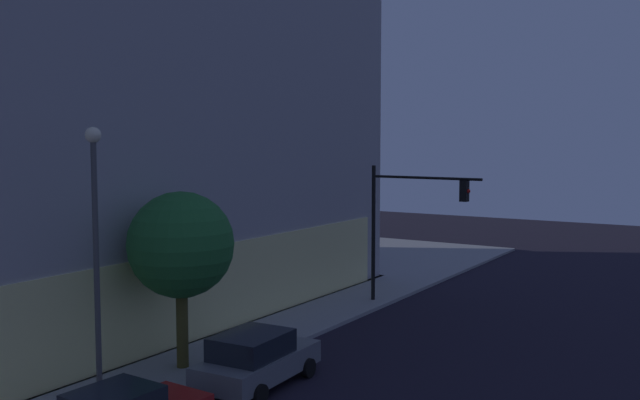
{
  "coord_description": "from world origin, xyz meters",
  "views": [
    {
      "loc": [
        -7.9,
        -8.96,
        7.42
      ],
      "look_at": [
        9.82,
        2.15,
        5.71
      ],
      "focal_mm": 39.65,
      "sensor_mm": 36.0,
      "label": 1
    }
  ],
  "objects_px": {
    "traffic_light_far_corner": "(406,212)",
    "street_lamp_sidewalk": "(96,231)",
    "car_grey": "(256,359)",
    "sidewalk_tree": "(181,245)"
  },
  "relations": [
    {
      "from": "traffic_light_far_corner",
      "to": "street_lamp_sidewalk",
      "type": "xyz_separation_m",
      "value": [
        -15.54,
        2.05,
        0.66
      ]
    },
    {
      "from": "street_lamp_sidewalk",
      "to": "car_grey",
      "type": "bearing_deg",
      "value": -34.52
    },
    {
      "from": "traffic_light_far_corner",
      "to": "street_lamp_sidewalk",
      "type": "distance_m",
      "value": 15.69
    },
    {
      "from": "traffic_light_far_corner",
      "to": "sidewalk_tree",
      "type": "distance_m",
      "value": 12.15
    },
    {
      "from": "traffic_light_far_corner",
      "to": "street_lamp_sidewalk",
      "type": "relative_size",
      "value": 0.81
    },
    {
      "from": "traffic_light_far_corner",
      "to": "sidewalk_tree",
      "type": "relative_size",
      "value": 1.09
    },
    {
      "from": "traffic_light_far_corner",
      "to": "car_grey",
      "type": "bearing_deg",
      "value": -177.37
    },
    {
      "from": "traffic_light_far_corner",
      "to": "sidewalk_tree",
      "type": "bearing_deg",
      "value": 168.99
    },
    {
      "from": "traffic_light_far_corner",
      "to": "sidewalk_tree",
      "type": "height_order",
      "value": "traffic_light_far_corner"
    },
    {
      "from": "traffic_light_far_corner",
      "to": "car_grey",
      "type": "distance_m",
      "value": 12.29
    }
  ]
}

